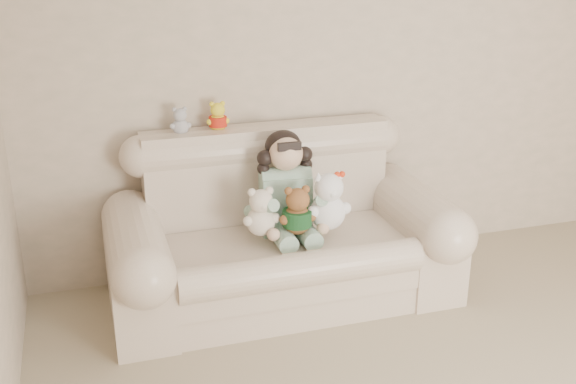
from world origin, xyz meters
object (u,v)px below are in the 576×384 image
Objects in this scene: seated_child at (285,182)px; brown_teddy at (297,206)px; white_cat at (328,195)px; cream_teddy at (261,207)px; sofa at (283,223)px.

seated_child reaches higher than brown_teddy.
seated_child is at bearing 107.98° from brown_teddy.
seated_child is 1.52× the size of white_cat.
white_cat is (0.20, 0.01, 0.04)m from brown_teddy.
cream_teddy is (-0.20, -0.18, -0.07)m from seated_child.
brown_teddy is (0.04, -0.14, 0.16)m from sofa.
cream_teddy is at bearing -174.55° from brown_teddy.
seated_child reaches higher than sofa.
seated_child reaches higher than white_cat.
brown_teddy is at bearing -2.97° from cream_teddy.
cream_teddy is at bearing -149.57° from sofa.
sofa is 4.90× the size of white_cat.
seated_child is (0.04, 0.08, 0.23)m from sofa.
sofa is at bearing 124.34° from brown_teddy.
sofa is 3.23× the size of seated_child.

